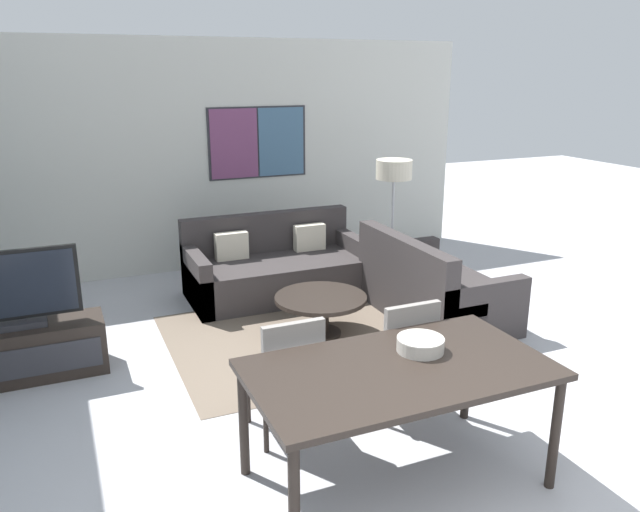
{
  "coord_description": "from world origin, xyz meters",
  "views": [
    {
      "loc": [
        -1.91,
        -2.11,
        2.43
      ],
      "look_at": [
        0.05,
        2.42,
        0.95
      ],
      "focal_mm": 35.0,
      "sensor_mm": 36.0,
      "label": 1
    }
  ],
  "objects_px": {
    "sofa_side": "(429,291)",
    "dining_chair_left": "(287,371)",
    "sofa_main": "(276,269)",
    "floor_lamp": "(394,176)",
    "dining_chair_centre": "(402,350)",
    "fruit_bowl": "(420,344)",
    "dining_table": "(399,377)",
    "television": "(18,290)",
    "tv_console": "(27,352)",
    "coffee_table": "(321,306)"
  },
  "relations": [
    {
      "from": "sofa_side",
      "to": "dining_chair_left",
      "type": "distance_m",
      "value": 2.54
    },
    {
      "from": "sofa_main",
      "to": "floor_lamp",
      "type": "bearing_deg",
      "value": -6.59
    },
    {
      "from": "dining_chair_centre",
      "to": "fruit_bowl",
      "type": "relative_size",
      "value": 3.04
    },
    {
      "from": "dining_table",
      "to": "fruit_bowl",
      "type": "distance_m",
      "value": 0.28
    },
    {
      "from": "television",
      "to": "sofa_main",
      "type": "xyz_separation_m",
      "value": [
        2.54,
        1.1,
        -0.48
      ]
    },
    {
      "from": "dining_table",
      "to": "floor_lamp",
      "type": "relative_size",
      "value": 1.22
    },
    {
      "from": "dining_table",
      "to": "floor_lamp",
      "type": "xyz_separation_m",
      "value": [
        1.85,
        3.31,
        0.56
      ]
    },
    {
      "from": "sofa_main",
      "to": "television",
      "type": "bearing_deg",
      "value": -156.56
    },
    {
      "from": "television",
      "to": "floor_lamp",
      "type": "xyz_separation_m",
      "value": [
        3.93,
        0.94,
        0.5
      ]
    },
    {
      "from": "fruit_bowl",
      "to": "floor_lamp",
      "type": "bearing_deg",
      "value": 62.96
    },
    {
      "from": "fruit_bowl",
      "to": "dining_chair_left",
      "type": "bearing_deg",
      "value": 138.33
    },
    {
      "from": "tv_console",
      "to": "fruit_bowl",
      "type": "distance_m",
      "value": 3.27
    },
    {
      "from": "sofa_main",
      "to": "coffee_table",
      "type": "bearing_deg",
      "value": -90.0
    },
    {
      "from": "dining_chair_left",
      "to": "dining_chair_centre",
      "type": "xyz_separation_m",
      "value": [
        0.87,
        -0.03,
        0.0
      ]
    },
    {
      "from": "sofa_side",
      "to": "tv_console",
      "type": "bearing_deg",
      "value": 86.87
    },
    {
      "from": "floor_lamp",
      "to": "television",
      "type": "bearing_deg",
      "value": -166.55
    },
    {
      "from": "coffee_table",
      "to": "television",
      "type": "bearing_deg",
      "value": 176.13
    },
    {
      "from": "sofa_main",
      "to": "fruit_bowl",
      "type": "bearing_deg",
      "value": -93.99
    },
    {
      "from": "television",
      "to": "fruit_bowl",
      "type": "bearing_deg",
      "value": -44.24
    },
    {
      "from": "coffee_table",
      "to": "dining_table",
      "type": "bearing_deg",
      "value": -101.71
    },
    {
      "from": "dining_table",
      "to": "fruit_bowl",
      "type": "height_order",
      "value": "fruit_bowl"
    },
    {
      "from": "television",
      "to": "dining_table",
      "type": "bearing_deg",
      "value": -48.75
    },
    {
      "from": "tv_console",
      "to": "dining_chair_left",
      "type": "relative_size",
      "value": 1.37
    },
    {
      "from": "coffee_table",
      "to": "tv_console",
      "type": "bearing_deg",
      "value": 176.15
    },
    {
      "from": "sofa_side",
      "to": "dining_chair_centre",
      "type": "bearing_deg",
      "value": 140.79
    },
    {
      "from": "sofa_main",
      "to": "dining_chair_centre",
      "type": "height_order",
      "value": "dining_chair_centre"
    },
    {
      "from": "dining_table",
      "to": "floor_lamp",
      "type": "distance_m",
      "value": 3.83
    },
    {
      "from": "tv_console",
      "to": "coffee_table",
      "type": "relative_size",
      "value": 1.4
    },
    {
      "from": "dining_chair_left",
      "to": "fruit_bowl",
      "type": "relative_size",
      "value": 3.04
    },
    {
      "from": "coffee_table",
      "to": "dining_chair_centre",
      "type": "distance_m",
      "value": 1.53
    },
    {
      "from": "coffee_table",
      "to": "dining_chair_centre",
      "type": "height_order",
      "value": "dining_chair_centre"
    },
    {
      "from": "dining_chair_left",
      "to": "floor_lamp",
      "type": "relative_size",
      "value": 0.61
    },
    {
      "from": "dining_table",
      "to": "dining_chair_centre",
      "type": "relative_size",
      "value": 1.99
    },
    {
      "from": "tv_console",
      "to": "fruit_bowl",
      "type": "bearing_deg",
      "value": -44.23
    },
    {
      "from": "sofa_main",
      "to": "fruit_bowl",
      "type": "height_order",
      "value": "sofa_main"
    },
    {
      "from": "television",
      "to": "sofa_side",
      "type": "distance_m",
      "value": 3.76
    },
    {
      "from": "tv_console",
      "to": "fruit_bowl",
      "type": "relative_size",
      "value": 4.16
    },
    {
      "from": "tv_console",
      "to": "sofa_side",
      "type": "xyz_separation_m",
      "value": [
        3.72,
        -0.2,
        0.05
      ]
    },
    {
      "from": "dining_chair_centre",
      "to": "fruit_bowl",
      "type": "xyz_separation_m",
      "value": [
        -0.21,
        -0.56,
        0.32
      ]
    },
    {
      "from": "sofa_side",
      "to": "dining_table",
      "type": "relative_size",
      "value": 0.92
    },
    {
      "from": "dining_chair_centre",
      "to": "fruit_bowl",
      "type": "bearing_deg",
      "value": -110.64
    },
    {
      "from": "coffee_table",
      "to": "sofa_side",
      "type": "bearing_deg",
      "value": -1.58
    },
    {
      "from": "television",
      "to": "coffee_table",
      "type": "distance_m",
      "value": 2.58
    },
    {
      "from": "coffee_table",
      "to": "dining_table",
      "type": "distance_m",
      "value": 2.28
    },
    {
      "from": "television",
      "to": "sofa_side",
      "type": "height_order",
      "value": "television"
    },
    {
      "from": "tv_console",
      "to": "television",
      "type": "bearing_deg",
      "value": 90.0
    },
    {
      "from": "television",
      "to": "dining_chair_centre",
      "type": "distance_m",
      "value": 3.04
    },
    {
      "from": "floor_lamp",
      "to": "fruit_bowl",
      "type": "bearing_deg",
      "value": -117.04
    },
    {
      "from": "floor_lamp",
      "to": "dining_table",
      "type": "bearing_deg",
      "value": -119.16
    },
    {
      "from": "dining_chair_centre",
      "to": "coffee_table",
      "type": "bearing_deg",
      "value": 89.11
    }
  ]
}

